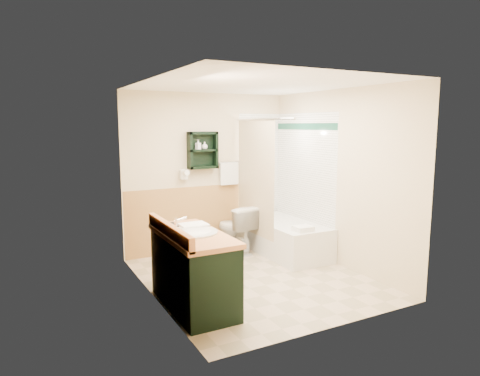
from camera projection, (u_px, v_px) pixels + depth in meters
name	position (u px, v px, depth m)	size (l,w,h in m)	color
floor	(255.00, 278.00, 5.41)	(3.00, 3.00, 0.00)	tan
back_wall	(206.00, 172.00, 6.56)	(2.60, 0.04, 2.40)	#FFF3C7
left_wall	(150.00, 192.00, 4.62)	(0.04, 3.00, 2.40)	#FFF3C7
right_wall	(339.00, 178.00, 5.84)	(0.04, 3.00, 2.40)	#FFF3C7
ceiling	(256.00, 82.00, 5.05)	(2.60, 3.00, 0.04)	white
wainscot_left	(155.00, 254.00, 4.74)	(2.98, 2.98, 1.00)	tan
wainscot_back	(208.00, 217.00, 6.63)	(2.58, 2.58, 1.00)	tan
mirror_frame	(170.00, 169.00, 4.12)	(1.30, 1.30, 1.00)	olive
mirror_glass	(171.00, 169.00, 4.12)	(1.20, 1.20, 0.90)	white
tile_right	(304.00, 183.00, 6.50)	(1.50, 1.50, 2.10)	white
tile_back	(265.00, 179.00, 7.02)	(0.95, 0.95, 2.10)	white
tile_accent	(304.00, 126.00, 6.37)	(1.50, 1.50, 0.10)	#134534
wall_shelf	(203.00, 150.00, 6.36)	(0.45, 0.15, 0.55)	black
hair_dryer	(184.00, 174.00, 6.30)	(0.10, 0.24, 0.18)	white
towel_bar	(229.00, 162.00, 6.64)	(0.40, 0.06, 0.40)	silver
curtain_rod	(262.00, 119.00, 6.02)	(0.03, 0.03, 1.60)	silver
shower_curtain	(255.00, 178.00, 6.29)	(1.05, 1.05, 1.70)	#C0B091
vanity	(193.00, 270.00, 4.52)	(0.59, 1.27, 0.80)	black
bathtub	(285.00, 238.00, 6.42)	(0.74, 1.50, 0.49)	silver
toilet	(235.00, 229.00, 6.48)	(0.41, 0.73, 0.71)	silver
counter_towel	(194.00, 226.00, 4.71)	(0.29, 0.23, 0.04)	silver
vanity_book	(166.00, 218.00, 4.71)	(0.16, 0.02, 0.21)	black
tub_towel	(303.00, 229.00, 5.82)	(0.25, 0.21, 0.07)	silver
soap_bottle_a	(198.00, 147.00, 6.32)	(0.06, 0.14, 0.07)	silver
soap_bottle_b	(205.00, 146.00, 6.36)	(0.09, 0.11, 0.09)	silver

